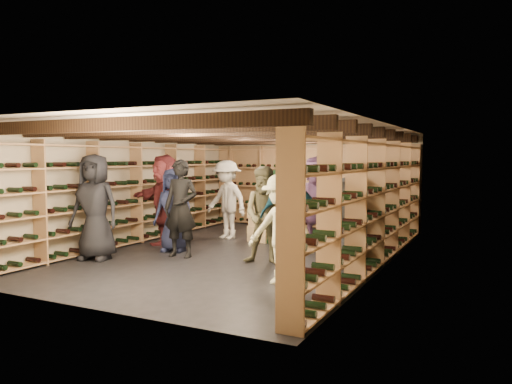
{
  "coord_description": "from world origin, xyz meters",
  "views": [
    {
      "loc": [
        4.51,
        -8.42,
        1.84
      ],
      "look_at": [
        0.21,
        0.2,
        1.17
      ],
      "focal_mm": 35.0,
      "sensor_mm": 36.0,
      "label": 1
    }
  ],
  "objects_px": {
    "person_10": "(275,206)",
    "person_1": "(181,208)",
    "crate_stack_right": "(292,236)",
    "crate_loose": "(348,245)",
    "person_12": "(349,221)",
    "person_0": "(95,207)",
    "person_9": "(227,200)",
    "person_11": "(316,201)",
    "crate_stack_left": "(261,222)",
    "person_4": "(290,217)",
    "person_2": "(266,215)",
    "person_3": "(281,229)",
    "person_6": "(174,210)",
    "person_5": "(165,201)"
  },
  "relations": [
    {
      "from": "person_10",
      "to": "person_1",
      "type": "bearing_deg",
      "value": -117.85
    },
    {
      "from": "crate_stack_right",
      "to": "person_10",
      "type": "distance_m",
      "value": 0.73
    },
    {
      "from": "crate_loose",
      "to": "person_12",
      "type": "bearing_deg",
      "value": -73.9
    },
    {
      "from": "person_0",
      "to": "person_9",
      "type": "relative_size",
      "value": 1.07
    },
    {
      "from": "crate_stack_right",
      "to": "person_11",
      "type": "height_order",
      "value": "person_11"
    },
    {
      "from": "crate_stack_left",
      "to": "person_9",
      "type": "xyz_separation_m",
      "value": [
        -0.87,
        0.0,
        0.46
      ]
    },
    {
      "from": "person_4",
      "to": "person_10",
      "type": "bearing_deg",
      "value": 113.74
    },
    {
      "from": "crate_stack_right",
      "to": "person_0",
      "type": "relative_size",
      "value": 0.29
    },
    {
      "from": "person_2",
      "to": "person_3",
      "type": "xyz_separation_m",
      "value": [
        0.78,
        -1.13,
        -0.04
      ]
    },
    {
      "from": "crate_stack_right",
      "to": "person_0",
      "type": "xyz_separation_m",
      "value": [
        -2.55,
        -3.06,
        0.78
      ]
    },
    {
      "from": "crate_loose",
      "to": "person_0",
      "type": "xyz_separation_m",
      "value": [
        -3.78,
        -3.06,
        0.86
      ]
    },
    {
      "from": "person_3",
      "to": "person_9",
      "type": "relative_size",
      "value": 0.91
    },
    {
      "from": "person_11",
      "to": "person_9",
      "type": "bearing_deg",
      "value": -161.73
    },
    {
      "from": "person_6",
      "to": "person_9",
      "type": "height_order",
      "value": "person_9"
    },
    {
      "from": "crate_loose",
      "to": "person_10",
      "type": "xyz_separation_m",
      "value": [
        -1.62,
        0.0,
        0.7
      ]
    },
    {
      "from": "person_1",
      "to": "person_6",
      "type": "bearing_deg",
      "value": 131.15
    },
    {
      "from": "crate_loose",
      "to": "person_3",
      "type": "bearing_deg",
      "value": -91.61
    },
    {
      "from": "person_0",
      "to": "crate_stack_right",
      "type": "bearing_deg",
      "value": 38.38
    },
    {
      "from": "person_1",
      "to": "person_6",
      "type": "xyz_separation_m",
      "value": [
        -0.46,
        0.41,
        -0.09
      ]
    },
    {
      "from": "person_5",
      "to": "person_4",
      "type": "bearing_deg",
      "value": 7.65
    },
    {
      "from": "person_4",
      "to": "person_6",
      "type": "xyz_separation_m",
      "value": [
        -2.64,
        0.45,
        -0.05
      ]
    },
    {
      "from": "person_1",
      "to": "person_5",
      "type": "relative_size",
      "value": 0.95
    },
    {
      "from": "person_0",
      "to": "person_1",
      "type": "xyz_separation_m",
      "value": [
        1.24,
        0.88,
        -0.05
      ]
    },
    {
      "from": "person_5",
      "to": "person_12",
      "type": "relative_size",
      "value": 1.25
    },
    {
      "from": "person_5",
      "to": "person_6",
      "type": "relative_size",
      "value": 1.17
    },
    {
      "from": "crate_stack_right",
      "to": "person_0",
      "type": "distance_m",
      "value": 4.06
    },
    {
      "from": "person_11",
      "to": "crate_stack_left",
      "type": "bearing_deg",
      "value": -161.73
    },
    {
      "from": "person_1",
      "to": "person_3",
      "type": "relative_size",
      "value": 1.12
    },
    {
      "from": "person_5",
      "to": "person_11",
      "type": "relative_size",
      "value": 1.01
    },
    {
      "from": "person_11",
      "to": "person_12",
      "type": "height_order",
      "value": "person_11"
    },
    {
      "from": "crate_stack_right",
      "to": "person_1",
      "type": "relative_size",
      "value": 0.3
    },
    {
      "from": "crate_stack_left",
      "to": "crate_loose",
      "type": "distance_m",
      "value": 1.98
    },
    {
      "from": "person_9",
      "to": "person_0",
      "type": "bearing_deg",
      "value": -91.7
    },
    {
      "from": "crate_loose",
      "to": "person_1",
      "type": "xyz_separation_m",
      "value": [
        -2.54,
        -2.18,
        0.82
      ]
    },
    {
      "from": "crate_loose",
      "to": "person_0",
      "type": "height_order",
      "value": "person_0"
    },
    {
      "from": "crate_loose",
      "to": "person_0",
      "type": "bearing_deg",
      "value": -141.01
    },
    {
      "from": "person_9",
      "to": "person_10",
      "type": "bearing_deg",
      "value": 15.7
    },
    {
      "from": "person_6",
      "to": "person_9",
      "type": "bearing_deg",
      "value": 74.05
    },
    {
      "from": "person_0",
      "to": "person_2",
      "type": "xyz_separation_m",
      "value": [
        2.91,
        1.03,
        -0.11
      ]
    },
    {
      "from": "person_6",
      "to": "person_11",
      "type": "height_order",
      "value": "person_11"
    },
    {
      "from": "crate_stack_left",
      "to": "person_1",
      "type": "bearing_deg",
      "value": -105.02
    },
    {
      "from": "person_3",
      "to": "person_10",
      "type": "bearing_deg",
      "value": 118.62
    },
    {
      "from": "person_9",
      "to": "person_12",
      "type": "distance_m",
      "value": 3.61
    },
    {
      "from": "person_6",
      "to": "person_10",
      "type": "height_order",
      "value": "person_6"
    },
    {
      "from": "person_1",
      "to": "person_10",
      "type": "relative_size",
      "value": 1.14
    },
    {
      "from": "crate_loose",
      "to": "person_1",
      "type": "height_order",
      "value": "person_1"
    },
    {
      "from": "person_5",
      "to": "person_0",
      "type": "bearing_deg",
      "value": -80.29
    },
    {
      "from": "person_2",
      "to": "person_3",
      "type": "distance_m",
      "value": 1.37
    },
    {
      "from": "person_6",
      "to": "person_10",
      "type": "distance_m",
      "value": 2.24
    },
    {
      "from": "person_5",
      "to": "person_9",
      "type": "distance_m",
      "value": 1.58
    }
  ]
}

